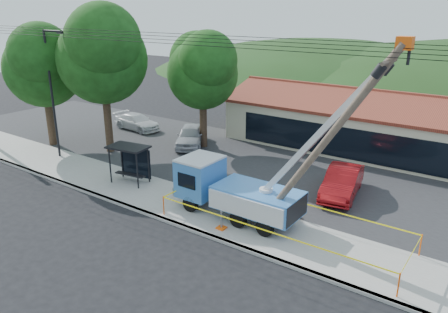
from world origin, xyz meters
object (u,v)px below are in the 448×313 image
object	(u,v)px
bus_shelter	(130,155)
car_red	(341,196)
utility_truck	(235,188)
car_white	(138,130)
leaning_pole	(326,141)
car_silver	(191,147)

from	to	relation	value
bus_shelter	car_red	xyz separation A→B (m)	(11.30, 5.65, -1.85)
utility_truck	car_white	world-z (taller)	utility_truck
leaning_pole	car_red	bearing A→B (deg)	101.62
leaning_pole	car_silver	xyz separation A→B (m)	(-14.36, 8.35, -5.10)
leaning_pole	car_silver	size ratio (longest dim) A/B	1.91
utility_truck	bus_shelter	bearing A→B (deg)	179.12
car_silver	car_white	world-z (taller)	car_silver
car_red	car_white	distance (m)	20.27
utility_truck	car_white	size ratio (longest dim) A/B	2.34
utility_truck	leaning_pole	bearing A→B (deg)	-3.91
car_white	car_silver	bearing A→B (deg)	-93.34
leaning_pole	car_silver	world-z (taller)	leaning_pole
utility_truck	car_red	world-z (taller)	utility_truck
utility_truck	bus_shelter	size ratio (longest dim) A/B	4.19
car_red	car_white	size ratio (longest dim) A/B	1.05
bus_shelter	car_red	size ratio (longest dim) A/B	0.53
car_red	car_white	world-z (taller)	car_red
car_red	car_white	bearing A→B (deg)	160.76
utility_truck	bus_shelter	world-z (taller)	utility_truck
bus_shelter	car_white	world-z (taller)	bus_shelter
utility_truck	car_silver	distance (m)	12.60
leaning_pole	bus_shelter	bearing A→B (deg)	177.96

